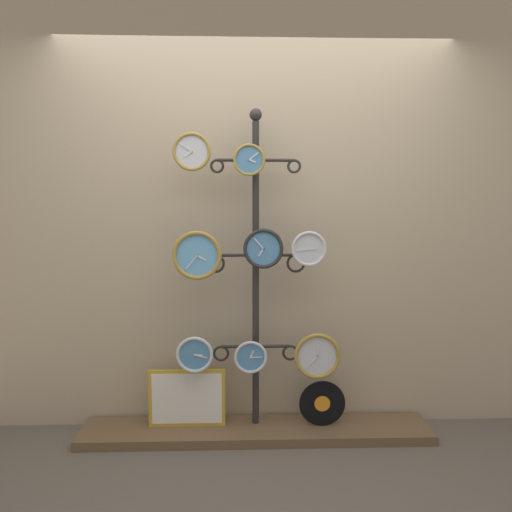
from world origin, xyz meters
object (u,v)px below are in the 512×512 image
display_stand (256,317)px  clock_middle_right (309,249)px  clock_bottom_center (251,357)px  clock_middle_left (197,255)px  clock_top_left (192,152)px  picture_frame (187,398)px  clock_bottom_left (195,354)px  clock_bottom_right (317,356)px  clock_top_center (249,160)px  vinyl_record (322,404)px  clock_middle_center (263,249)px

display_stand → clock_middle_right: bearing=-16.6°
clock_bottom_center → clock_middle_right: bearing=-0.0°
clock_middle_left → clock_top_left: bearing=150.4°
clock_middle_right → picture_frame: (-0.75, 0.06, -0.95)m
clock_top_left → clock_middle_right: 0.91m
clock_bottom_left → clock_bottom_right: size_ratio=0.78×
clock_top_center → clock_middle_left: bearing=-176.2°
clock_top_center → clock_bottom_left: clock_top_center is taller
display_stand → clock_middle_left: bearing=-164.7°
display_stand → vinyl_record: display_stand is taller
display_stand → clock_middle_center: 0.46m
display_stand → picture_frame: (-0.44, -0.04, -0.51)m
display_stand → clock_bottom_right: display_stand is taller
display_stand → vinyl_record: (0.42, -0.06, -0.54)m
clock_bottom_left → picture_frame: bearing=128.5°
clock_middle_center → picture_frame: 1.07m
clock_bottom_right → clock_middle_center: bearing=176.5°
clock_middle_left → vinyl_record: bearing=2.6°
clock_bottom_center → clock_bottom_right: bearing=-2.4°
display_stand → clock_top_left: display_stand is taller
clock_top_left → clock_middle_left: bearing=-29.6°
display_stand → clock_middle_left: display_stand is taller
clock_middle_left → clock_middle_center: bearing=0.8°
clock_bottom_center → clock_bottom_right: size_ratio=0.71×
clock_middle_left → clock_bottom_right: size_ratio=1.03×
vinyl_record → clock_middle_right: bearing=-162.2°
display_stand → clock_bottom_left: size_ratio=8.98×
display_stand → clock_middle_center: size_ratio=8.37×
clock_middle_left → clock_bottom_right: 0.96m
vinyl_record → picture_frame: 0.86m
clock_middle_right → vinyl_record: (0.10, 0.03, -0.99)m
clock_top_left → vinyl_record: (0.80, 0.02, -1.56)m
clock_top_left → vinyl_record: size_ratio=0.78×
clock_middle_left → vinyl_record: size_ratio=1.01×
clock_top_center → clock_middle_right: size_ratio=0.89×
display_stand → clock_bottom_center: size_ratio=9.92×
clock_middle_center → vinyl_record: clock_middle_center is taller
clock_bottom_left → clock_bottom_right: 0.75m
clock_middle_left → clock_bottom_right: clock_middle_left is taller
clock_top_center → clock_bottom_right: bearing=-4.8°
clock_bottom_center → clock_bottom_right: clock_bottom_right is taller
clock_top_center → clock_bottom_center: 1.20m
clock_bottom_center → clock_top_left: bearing=178.2°
clock_bottom_right → picture_frame: size_ratio=0.60×
clock_bottom_right → picture_frame: 0.86m
clock_bottom_center → picture_frame: bearing=171.6°
clock_middle_left → clock_middle_center: 0.40m
clock_top_center → clock_bottom_right: 1.26m
clock_bottom_right → vinyl_record: clock_bottom_right is taller
clock_middle_right → clock_bottom_right: clock_middle_right is taller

